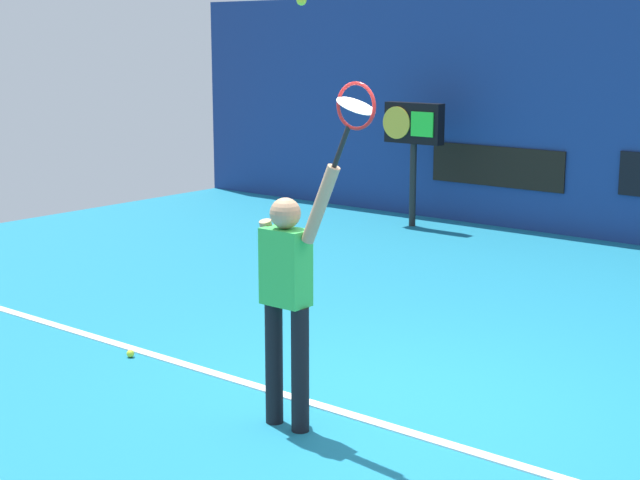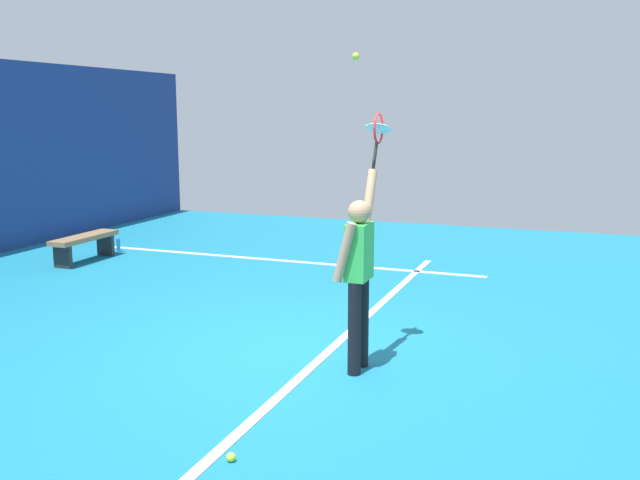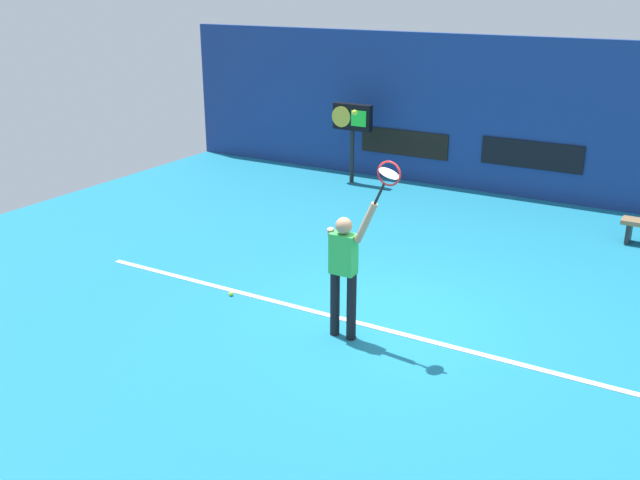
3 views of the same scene
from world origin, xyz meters
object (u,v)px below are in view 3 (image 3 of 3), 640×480
at_px(tennis_player, 344,267).
at_px(tennis_ball, 355,113).
at_px(scoreboard_clock, 352,121).
at_px(spare_ball, 231,294).
at_px(tennis_racket, 388,176).

xyz_separation_m(tennis_player, tennis_ball, (0.08, 0.07, 2.01)).
bearing_deg(scoreboard_clock, tennis_player, -62.59).
relative_size(tennis_player, spare_ball, 28.81).
xyz_separation_m(tennis_racket, tennis_ball, (-0.51, 0.08, 0.70)).
distance_m(tennis_ball, scoreboard_clock, 8.03).
xyz_separation_m(tennis_player, scoreboard_clock, (-3.64, 7.01, 0.45)).
relative_size(tennis_player, tennis_ball, 28.81).
relative_size(tennis_player, scoreboard_clock, 1.06).
xyz_separation_m(tennis_ball, spare_ball, (-2.19, 0.22, -2.99)).
distance_m(tennis_racket, spare_ball, 3.55).
relative_size(tennis_ball, spare_ball, 1.00).
relative_size(scoreboard_clock, spare_ball, 27.21).
xyz_separation_m(scoreboard_clock, spare_ball, (1.53, -6.72, -1.42)).
bearing_deg(spare_ball, scoreboard_clock, 102.79).
bearing_deg(scoreboard_clock, tennis_ball, -61.82).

